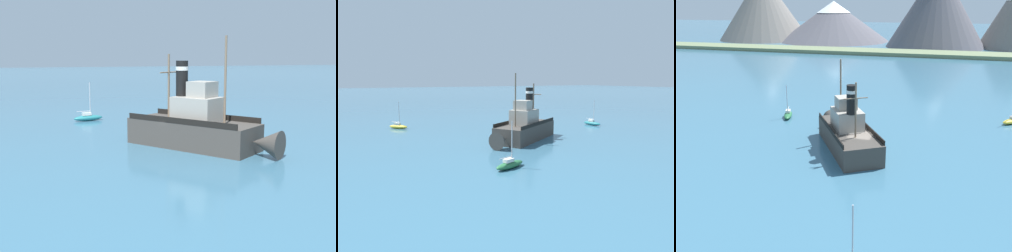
% 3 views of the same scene
% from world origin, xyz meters
% --- Properties ---
extents(ground_plane, '(600.00, 600.00, 0.00)m').
position_xyz_m(ground_plane, '(0.00, 0.00, 0.00)').
color(ground_plane, '#38667F').
extents(mountain_ridge, '(188.76, 57.43, 31.03)m').
position_xyz_m(mountain_ridge, '(-14.20, 119.12, 13.29)').
color(mountain_ridge, slate).
rests_on(mountain_ridge, ground).
extents(shoreline_strip, '(240.00, 12.00, 1.20)m').
position_xyz_m(shoreline_strip, '(0.00, 84.58, 0.60)').
color(shoreline_strip, '#6B7A56').
rests_on(shoreline_strip, ground).
extents(old_tugboat, '(10.36, 14.06, 9.90)m').
position_xyz_m(old_tugboat, '(-2.08, 1.86, 1.83)').
color(old_tugboat, '#423D38').
rests_on(old_tugboat, ground).
extents(sailboat_green, '(2.21, 3.95, 4.90)m').
position_xyz_m(sailboat_green, '(-13.56, 10.74, 0.43)').
color(sailboat_green, '#286B3D').
rests_on(sailboat_green, ground).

